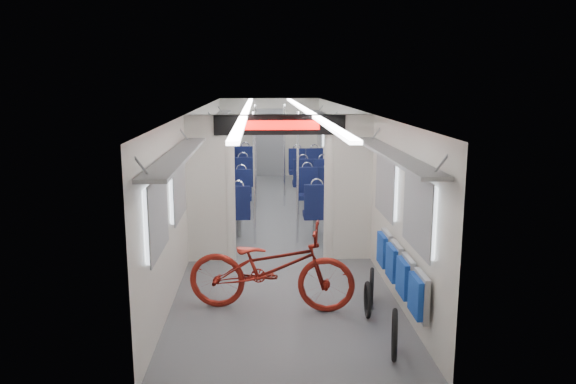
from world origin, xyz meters
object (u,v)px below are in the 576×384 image
object	(u,v)px
seat_bay_near_right	(323,197)
stanchion_near_left	(254,179)
bicycle	(271,267)
bike_hoop_a	(394,337)
stanchion_far_right	(284,156)
stanchion_far_left	(256,157)
bike_hoop_b	(368,302)
bike_hoop_c	(372,288)
seat_bay_near_left	(228,199)
flip_bench	(400,270)
seat_bay_far_right	(309,171)
stanchion_near_right	(298,179)
seat_bay_far_left	(235,170)

from	to	relation	value
seat_bay_near_right	stanchion_near_left	size ratio (longest dim) A/B	0.92
seat_bay_near_right	bicycle	bearing A→B (deg)	-105.09
bike_hoop_a	stanchion_far_right	world-z (taller)	stanchion_far_right
bicycle	stanchion_far_left	xyz separation A→B (m)	(-0.22, 5.67, 0.61)
bike_hoop_b	stanchion_near_left	bearing A→B (deg)	113.28
bike_hoop_a	stanchion_far_left	world-z (taller)	stanchion_far_left
bike_hoop_c	seat_bay_near_left	size ratio (longest dim) A/B	0.24
flip_bench	bike_hoop_c	size ratio (longest dim) A/B	4.32
bike_hoop_b	seat_bay_near_right	xyz separation A→B (m)	(-0.04, 4.47, 0.35)
bicycle	bike_hoop_a	size ratio (longest dim) A/B	3.82
flip_bench	bike_hoop_a	size ratio (longest dim) A/B	3.85
seat_bay_far_right	stanchion_near_left	distance (m)	4.69
bike_hoop_a	stanchion_near_right	xyz separation A→B (m)	(-0.70, 4.26, 0.90)
seat_bay_near_right	bike_hoop_b	bearing A→B (deg)	-89.55
stanchion_near_left	seat_bay_near_right	bearing A→B (deg)	43.41
stanchion_near_left	bicycle	bearing A→B (deg)	-85.58
seat_bay_near_right	stanchion_near_right	size ratio (longest dim) A/B	0.92
seat_bay_near_left	bicycle	bearing A→B (deg)	-79.77
flip_bench	stanchion_near_right	bearing A→B (deg)	107.70
stanchion_far_left	stanchion_far_right	bearing A→B (deg)	16.66
bike_hoop_b	seat_bay_far_left	distance (m)	8.08
flip_bench	bike_hoop_c	distance (m)	0.57
seat_bay_far_right	stanchion_near_left	bearing A→B (deg)	-106.74
bicycle	stanchion_far_right	xyz separation A→B (m)	(0.43, 5.87, 0.61)
stanchion_near_right	flip_bench	bearing A→B (deg)	-72.30
stanchion_far_right	seat_bay_near_left	bearing A→B (deg)	-124.75
bike_hoop_c	seat_bay_far_left	size ratio (longest dim) A/B	0.21
stanchion_far_right	seat_bay_far_right	bearing A→B (deg)	64.83
seat_bay_near_left	seat_bay_far_left	bearing A→B (deg)	90.00
flip_bench	stanchion_near_right	distance (m)	3.38
stanchion_near_right	bicycle	bearing A→B (deg)	-100.26
bike_hoop_b	bike_hoop_c	bearing A→B (deg)	72.30
bicycle	bike_hoop_b	bearing A→B (deg)	-96.27
bicycle	stanchion_near_left	size ratio (longest dim) A/B	0.90
flip_bench	stanchion_far_right	bearing A→B (deg)	100.23
seat_bay_near_right	stanchion_near_right	world-z (taller)	stanchion_near_right
flip_bench	bike_hoop_a	xyz separation A→B (m)	(-0.31, -1.09, -0.33)
seat_bay_near_left	seat_bay_far_left	distance (m)	3.36
stanchion_near_left	stanchion_near_right	xyz separation A→B (m)	(0.75, 0.01, 0.00)
bike_hoop_b	seat_bay_far_left	xyz separation A→B (m)	(-1.91, 7.85, 0.37)
stanchion_far_right	stanchion_near_left	bearing A→B (deg)	-102.27
seat_bay_far_right	stanchion_far_right	bearing A→B (deg)	-115.17
bike_hoop_a	stanchion_near_left	distance (m)	4.58
flip_bench	seat_bay_far_left	size ratio (longest dim) A/B	0.91
seat_bay_near_right	stanchion_far_right	bearing A→B (deg)	111.90
bike_hoop_b	bike_hoop_c	size ratio (longest dim) A/B	0.93
bike_hoop_a	seat_bay_far_right	world-z (taller)	seat_bay_far_right
seat_bay_near_left	stanchion_near_right	world-z (taller)	stanchion_near_right
flip_bench	seat_bay_far_left	xyz separation A→B (m)	(-2.29, 7.81, -0.01)
bicycle	seat_bay_near_left	xyz separation A→B (m)	(-0.75, 4.17, -0.01)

